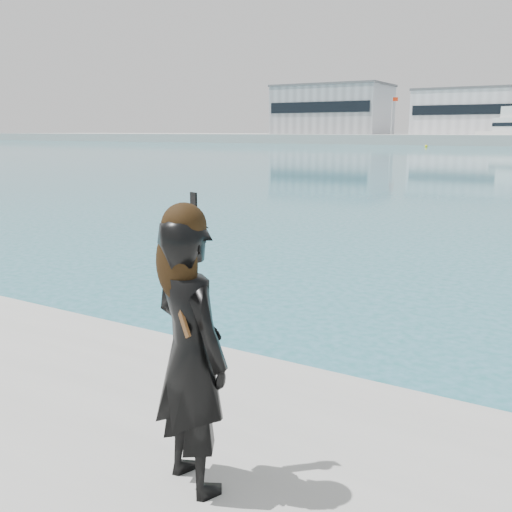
# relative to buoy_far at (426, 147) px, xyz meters

# --- Properties ---
(warehouse_grey_left) EXTENTS (26.52, 16.36, 11.50)m
(warehouse_grey_left) POSITION_rel_buoy_far_xyz_m (-30.59, 29.37, 7.76)
(warehouse_grey_left) COLOR gray
(warehouse_grey_left) RESTS_ON far_quay
(warehouse_white) EXTENTS (24.48, 15.35, 9.50)m
(warehouse_white) POSITION_rel_buoy_far_xyz_m (2.41, 29.37, 6.76)
(warehouse_white) COLOR silver
(warehouse_white) RESTS_ON far_quay
(flagpole_left) EXTENTS (1.28, 0.16, 8.00)m
(flagpole_left) POSITION_rel_buoy_far_xyz_m (-13.50, 22.39, 6.54)
(flagpole_left) COLOR silver
(flagpole_left) RESTS_ON far_quay
(buoy_far) EXTENTS (0.50, 0.50, 0.50)m
(buoy_far) POSITION_rel_buoy_far_xyz_m (0.00, 0.00, 0.00)
(buoy_far) COLOR yellow
(buoy_far) RESTS_ON ground
(woman) EXTENTS (0.66, 0.55, 1.64)m
(woman) POSITION_rel_buoy_far_xyz_m (24.38, -99.45, 1.63)
(woman) COLOR black
(woman) RESTS_ON near_quay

